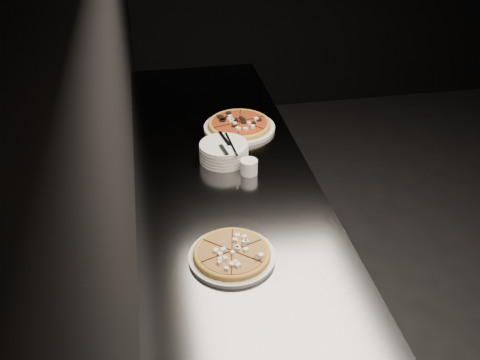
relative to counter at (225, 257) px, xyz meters
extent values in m
cube|color=black|center=(-0.37, 0.00, 0.94)|extent=(0.02, 5.00, 2.80)
cube|color=#585A5F|center=(0.00, 0.00, -0.01)|extent=(0.70, 2.40, 0.90)
cube|color=#585A5F|center=(0.00, 0.00, 0.45)|extent=(0.74, 2.44, 0.02)
cylinder|color=silver|center=(-0.05, -0.52, 0.47)|extent=(0.29, 0.29, 0.01)
cylinder|color=gold|center=(-0.05, -0.52, 0.48)|extent=(0.33, 0.33, 0.01)
torus|color=gold|center=(-0.05, -0.52, 0.48)|extent=(0.33, 0.33, 0.02)
cylinder|color=gold|center=(-0.05, -0.52, 0.49)|extent=(0.29, 0.29, 0.01)
cylinder|color=silver|center=(0.14, 0.38, 0.47)|extent=(0.34, 0.34, 0.02)
cylinder|color=gold|center=(0.14, 0.38, 0.48)|extent=(0.37, 0.37, 0.01)
torus|color=gold|center=(0.14, 0.38, 0.49)|extent=(0.38, 0.38, 0.02)
cylinder|color=#A03717|center=(0.14, 0.38, 0.49)|extent=(0.33, 0.33, 0.01)
cylinder|color=silver|center=(0.02, 0.12, 0.47)|extent=(0.21, 0.21, 0.02)
cylinder|color=silver|center=(0.02, 0.12, 0.48)|extent=(0.21, 0.21, 0.02)
cylinder|color=silver|center=(0.02, 0.12, 0.50)|extent=(0.21, 0.21, 0.02)
cylinder|color=silver|center=(0.02, 0.12, 0.51)|extent=(0.21, 0.21, 0.02)
cylinder|color=silver|center=(0.02, 0.12, 0.53)|extent=(0.21, 0.21, 0.02)
cube|color=silver|center=(0.03, 0.16, 0.54)|extent=(0.04, 0.14, 0.00)
cube|color=black|center=(0.01, 0.06, 0.54)|extent=(0.03, 0.08, 0.01)
cube|color=silver|center=(0.05, 0.11, 0.54)|extent=(0.04, 0.21, 0.00)
cylinder|color=silver|center=(0.10, -0.01, 0.49)|extent=(0.07, 0.07, 0.06)
cylinder|color=black|center=(0.10, -0.01, 0.51)|extent=(0.06, 0.06, 0.01)
camera|label=1|loc=(-0.27, -1.87, 1.67)|focal=40.00mm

